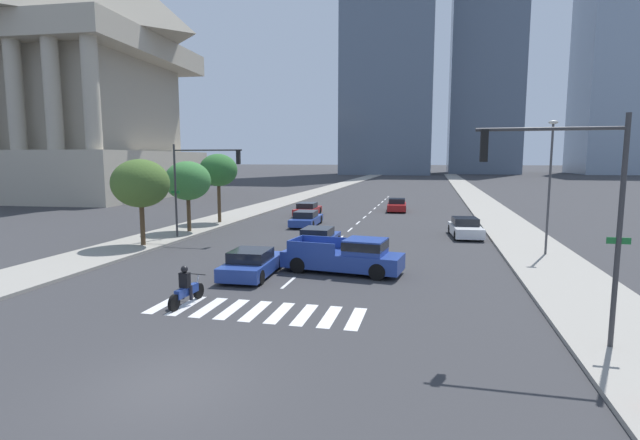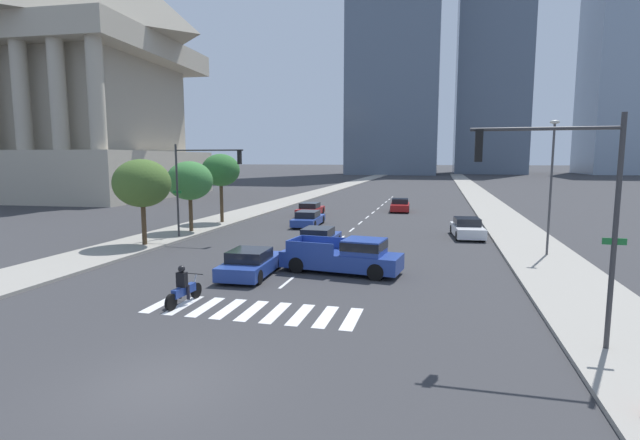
# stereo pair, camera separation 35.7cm
# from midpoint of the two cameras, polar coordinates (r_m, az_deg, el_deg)

# --- Properties ---
(ground_plane) EXTENTS (800.00, 800.00, 0.00)m
(ground_plane) POSITION_cam_midpoint_polar(r_m,az_deg,el_deg) (12.55, -17.82, -18.34)
(ground_plane) COLOR #333335
(sidewalk_east) EXTENTS (4.00, 260.00, 0.15)m
(sidewalk_east) POSITION_cam_midpoint_polar(r_m,az_deg,el_deg) (40.31, 22.03, -0.73)
(sidewalk_east) COLOR gray
(sidewalk_east) RESTS_ON ground
(sidewalk_west) EXTENTS (4.00, 260.00, 0.15)m
(sidewalk_west) POSITION_cam_midpoint_polar(r_m,az_deg,el_deg) (43.77, -10.40, 0.29)
(sidewalk_west) COLOR gray
(sidewalk_west) RESTS_ON ground
(crosswalk_near) EXTENTS (7.65, 2.34, 0.01)m
(crosswalk_near) POSITION_cam_midpoint_polar(r_m,az_deg,el_deg) (17.39, -7.54, -10.69)
(crosswalk_near) COLOR silver
(crosswalk_near) RESTS_ON ground
(lane_divider_center) EXTENTS (0.14, 50.00, 0.01)m
(lane_divider_center) POSITION_cam_midpoint_polar(r_m,az_deg,el_deg) (44.12, 5.90, 0.34)
(lane_divider_center) COLOR silver
(lane_divider_center) RESTS_ON ground
(motorcycle_lead) EXTENTS (0.70, 2.22, 1.49)m
(motorcycle_lead) POSITION_cam_midpoint_polar(r_m,az_deg,el_deg) (18.48, -15.46, -7.94)
(motorcycle_lead) COLOR black
(motorcycle_lead) RESTS_ON ground
(pickup_truck) EXTENTS (5.84, 2.63, 1.67)m
(pickup_truck) POSITION_cam_midpoint_polar(r_m,az_deg,el_deg) (22.53, 3.67, -4.33)
(pickup_truck) COLOR navy
(pickup_truck) RESTS_ON ground
(sedan_blue_0) EXTENTS (2.00, 4.86, 1.22)m
(sedan_blue_0) POSITION_cam_midpoint_polar(r_m,az_deg,el_deg) (38.22, -1.14, 0.14)
(sedan_blue_0) COLOR navy
(sedan_blue_0) RESTS_ON ground
(sedan_white_1) EXTENTS (2.24, 4.48, 1.32)m
(sedan_white_1) POSITION_cam_midpoint_polar(r_m,az_deg,el_deg) (34.27, 17.47, -0.97)
(sedan_white_1) COLOR silver
(sedan_white_1) RESTS_ON ground
(sedan_red_2) EXTENTS (2.06, 4.36, 1.29)m
(sedan_red_2) POSITION_cam_midpoint_polar(r_m,az_deg,el_deg) (49.42, 9.75, 1.71)
(sedan_red_2) COLOR maroon
(sedan_red_2) RESTS_ON ground
(sedan_red_3) EXTENTS (1.93, 4.47, 1.23)m
(sedan_red_3) POSITION_cam_midpoint_polar(r_m,az_deg,el_deg) (45.20, -0.95, 1.27)
(sedan_red_3) COLOR maroon
(sedan_red_3) RESTS_ON ground
(sedan_blue_4) EXTENTS (1.93, 4.38, 1.32)m
(sedan_blue_4) POSITION_cam_midpoint_polar(r_m,az_deg,el_deg) (28.27, 0.20, -2.34)
(sedan_blue_4) COLOR navy
(sedan_blue_4) RESTS_ON ground
(sedan_blue_5) EXTENTS (2.07, 4.45, 1.25)m
(sedan_blue_5) POSITION_cam_midpoint_polar(r_m,az_deg,el_deg) (22.25, -7.81, -5.15)
(sedan_blue_5) COLOR navy
(sedan_blue_5) RESTS_ON ground
(traffic_signal_near) EXTENTS (4.14, 0.28, 6.43)m
(traffic_signal_near) POSITION_cam_midpoint_polar(r_m,az_deg,el_deg) (14.71, 27.70, 3.10)
(traffic_signal_near) COLOR #333335
(traffic_signal_near) RESTS_ON sidewalk_east
(traffic_signal_far) EXTENTS (5.08, 0.28, 6.16)m
(traffic_signal_far) POSITION_cam_midpoint_polar(r_m,az_deg,el_deg) (32.36, -13.78, 5.41)
(traffic_signal_far) COLOR #333335
(traffic_signal_far) RESTS_ON sidewalk_west
(street_lamp_east) EXTENTS (0.50, 0.24, 7.24)m
(street_lamp_east) POSITION_cam_midpoint_polar(r_m,az_deg,el_deg) (28.56, 26.25, 4.58)
(street_lamp_east) COLOR #3F3F42
(street_lamp_east) RESTS_ON sidewalk_east
(street_tree_nearest) EXTENTS (3.41, 3.41, 5.20)m
(street_tree_nearest) POSITION_cam_midpoint_polar(r_m,az_deg,el_deg) (30.66, -20.20, 4.13)
(street_tree_nearest) COLOR #4C3823
(street_tree_nearest) RESTS_ON sidewalk_west
(street_tree_second) EXTENTS (3.27, 3.27, 5.04)m
(street_tree_second) POSITION_cam_midpoint_polar(r_m,az_deg,el_deg) (35.51, -15.04, 4.55)
(street_tree_second) COLOR #4C3823
(street_tree_second) RESTS_ON sidewalk_west
(street_tree_third) EXTENTS (3.10, 3.10, 5.60)m
(street_tree_third) POSITION_cam_midpoint_polar(r_m,az_deg,el_deg) (40.00, -11.53, 5.84)
(street_tree_third) COLOR #4C3823
(street_tree_third) RESTS_ON sidewalk_west
(war_memorial) EXTENTS (29.54, 29.54, 38.44)m
(war_memorial) POSITION_cam_midpoint_polar(r_m,az_deg,el_deg) (77.86, -27.32, 17.18)
(war_memorial) COLOR #B2A893
(war_memorial) RESTS_ON ground
(office_tower_center_skyline) EXTENTS (23.90, 26.83, 106.00)m
(office_tower_center_skyline) POSITION_cam_midpoint_polar(r_m,az_deg,el_deg) (190.08, 20.05, 20.05)
(office_tower_center_skyline) COLOR slate
(office_tower_center_skyline) RESTS_ON ground
(office_tower_right_skyline) EXTENTS (27.52, 29.13, 93.87)m
(office_tower_right_skyline) POSITION_cam_midpoint_polar(r_m,az_deg,el_deg) (200.61, 33.47, 16.97)
(office_tower_right_skyline) COLOR #8C9EB2
(office_tower_right_skyline) RESTS_ON ground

